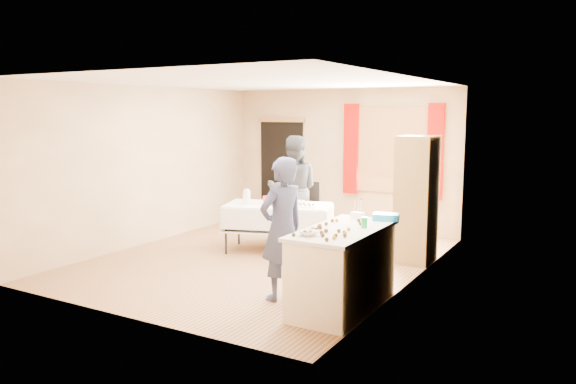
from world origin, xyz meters
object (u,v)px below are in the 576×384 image
Objects in this scene: counter at (343,269)px; woman at (293,190)px; party_table at (278,223)px; cabinet at (416,200)px; girl at (282,229)px; chair at (305,223)px.

woman is (-2.05, 2.51, 0.44)m from counter.
woman reaches higher than counter.
cabinet is at bearing -5.11° from party_table.
girl is at bearing -175.38° from counter.
cabinet is 1.18× the size of counter.
cabinet reaches higher than party_table.
cabinet is at bearing -178.09° from girl.
woman is at bearing -112.96° from chair.
party_table is at bearing 136.47° from counter.
girl reaches higher than party_table.
chair is (-2.06, 0.42, -0.62)m from cabinet.
party_table is 2.30m from girl.
counter is at bearing -92.46° from cabinet.
party_table is 1.10× the size of girl.
woman reaches higher than girl.
chair is (-1.96, 2.75, -0.16)m from counter.
party_table is at bearing -167.02° from cabinet.
chair reaches higher than party_table.
girl reaches higher than chair.
party_table is 0.80m from woman.
party_table is at bearing -126.37° from girl.
counter is at bearing -56.78° from chair.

